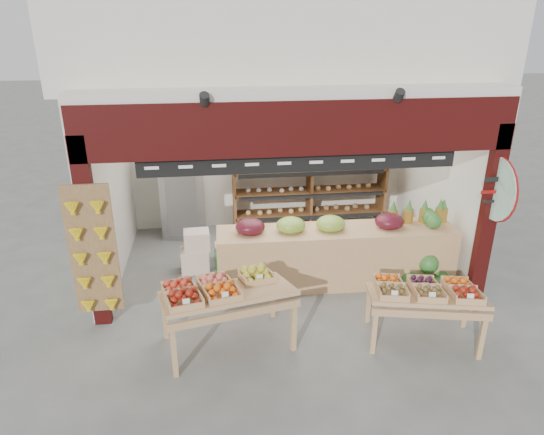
{
  "coord_description": "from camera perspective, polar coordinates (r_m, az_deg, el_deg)",
  "views": [
    {
      "loc": [
        -1.16,
        -7.04,
        3.91
      ],
      "look_at": [
        -0.27,
        -0.2,
        1.1
      ],
      "focal_mm": 32.0,
      "sensor_mm": 36.0,
      "label": 1
    }
  ],
  "objects": [
    {
      "name": "display_table_left",
      "position": [
        6.11,
        -6.42,
        -8.59
      ],
      "size": [
        1.77,
        1.22,
        1.03
      ],
      "color": "tan",
      "rests_on": "ground"
    },
    {
      "name": "gift_sign",
      "position": [
        7.39,
        24.97,
        3.06
      ],
      "size": [
        0.04,
        0.93,
        0.92
      ],
      "color": "#B2E0C9",
      "rests_on": "ground"
    },
    {
      "name": "shop_structure",
      "position": [
        8.73,
        0.23,
        22.24
      ],
      "size": [
        6.36,
        5.12,
        5.4
      ],
      "color": "silver",
      "rests_on": "ground"
    },
    {
      "name": "banana_board",
      "position": [
        6.68,
        -20.31,
        -4.04
      ],
      "size": [
        0.6,
        0.15,
        1.8
      ],
      "color": "olive",
      "rests_on": "ground"
    },
    {
      "name": "refrigerator",
      "position": [
        9.41,
        -10.52,
        3.07
      ],
      "size": [
        0.82,
        0.82,
        1.78
      ],
      "primitive_type": "cube",
      "rotation": [
        0.0,
        0.0,
        -0.2
      ],
      "color": "#A8ABAF",
      "rests_on": "ground"
    },
    {
      "name": "back_shelving",
      "position": [
        9.5,
        4.48,
        5.02
      ],
      "size": [
        3.02,
        0.49,
        1.86
      ],
      "color": "brown",
      "rests_on": "ground"
    },
    {
      "name": "display_table_right",
      "position": [
        6.51,
        17.63,
        -8.33
      ],
      "size": [
        1.56,
        1.08,
        0.93
      ],
      "color": "tan",
      "rests_on": "ground"
    },
    {
      "name": "mid_counter",
      "position": [
        7.71,
        7.41,
        -4.24
      ],
      "size": [
        3.72,
        0.82,
        1.15
      ],
      "color": "tan",
      "rests_on": "ground"
    },
    {
      "name": "cardboard_stack",
      "position": [
        8.24,
        -7.33,
        -4.31
      ],
      "size": [
        1.02,
        0.74,
        0.72
      ],
      "color": "beige",
      "rests_on": "ground"
    },
    {
      "name": "watermelon_pile",
      "position": [
        7.96,
        17.61,
        -6.62
      ],
      "size": [
        0.81,
        0.78,
        0.59
      ],
      "color": "#1B511E",
      "rests_on": "ground"
    },
    {
      "name": "ground",
      "position": [
        8.13,
        1.71,
        -6.57
      ],
      "size": [
        60.0,
        60.0,
        0.0
      ],
      "primitive_type": "plane",
      "color": "#62625E",
      "rests_on": "ground"
    }
  ]
}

